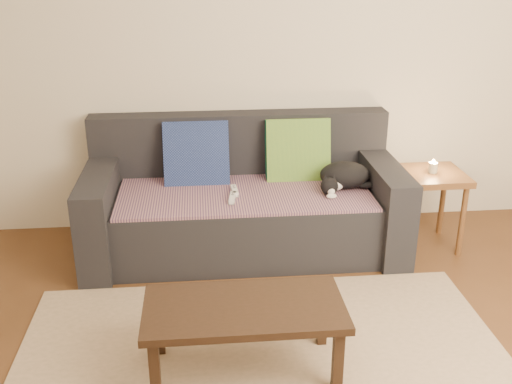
% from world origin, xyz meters
% --- Properties ---
extents(back_wall, '(4.50, 0.04, 2.60)m').
position_xyz_m(back_wall, '(0.00, 2.00, 1.30)').
color(back_wall, beige).
rests_on(back_wall, ground).
extents(sofa, '(2.10, 0.94, 0.87)m').
position_xyz_m(sofa, '(0.00, 1.57, 0.31)').
color(sofa, '#232328').
rests_on(sofa, ground).
extents(throw_blanket, '(1.66, 0.74, 0.02)m').
position_xyz_m(throw_blanket, '(0.00, 1.48, 0.43)').
color(throw_blanket, '#3B284B').
rests_on(throw_blanket, sofa).
extents(cushion_navy, '(0.44, 0.23, 0.46)m').
position_xyz_m(cushion_navy, '(-0.31, 1.74, 0.63)').
color(cushion_navy, '#111E4B').
rests_on(cushion_navy, throw_blanket).
extents(cushion_green, '(0.45, 0.20, 0.46)m').
position_xyz_m(cushion_green, '(0.39, 1.74, 0.63)').
color(cushion_green, '#0B4635').
rests_on(cushion_green, throw_blanket).
extents(cat, '(0.41, 0.35, 0.18)m').
position_xyz_m(cat, '(0.67, 1.49, 0.52)').
color(cat, black).
rests_on(cat, throw_blanket).
extents(wii_remote_a, '(0.04, 0.15, 0.03)m').
position_xyz_m(wii_remote_a, '(-0.07, 1.47, 0.46)').
color(wii_remote_a, white).
rests_on(wii_remote_a, throw_blanket).
extents(wii_remote_b, '(0.06, 0.15, 0.03)m').
position_xyz_m(wii_remote_b, '(-0.09, 1.36, 0.46)').
color(wii_remote_b, white).
rests_on(wii_remote_b, throw_blanket).
extents(side_table, '(0.43, 0.43, 0.54)m').
position_xyz_m(side_table, '(1.27, 1.47, 0.44)').
color(side_table, brown).
rests_on(side_table, ground).
extents(candle, '(0.06, 0.06, 0.09)m').
position_xyz_m(candle, '(1.27, 1.47, 0.58)').
color(candle, beige).
rests_on(candle, side_table).
extents(rug, '(2.50, 1.80, 0.01)m').
position_xyz_m(rug, '(0.00, 0.15, 0.01)').
color(rug, tan).
rests_on(rug, ground).
extents(coffee_table, '(0.95, 0.47, 0.38)m').
position_xyz_m(coffee_table, '(-0.10, 0.21, 0.33)').
color(coffee_table, black).
rests_on(coffee_table, rug).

